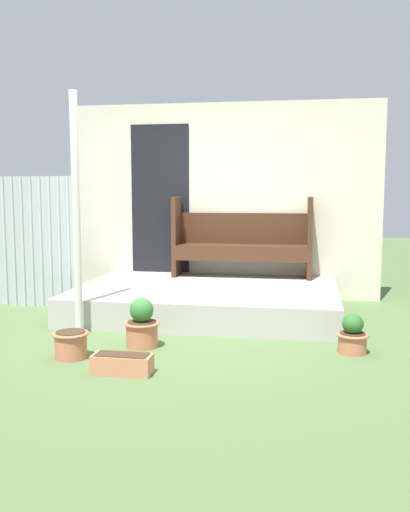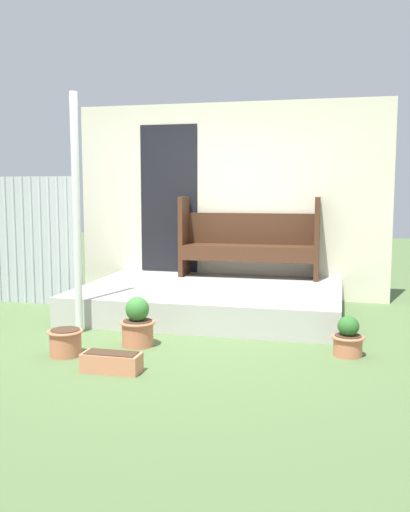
{
  "view_description": "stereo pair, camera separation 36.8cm",
  "coord_description": "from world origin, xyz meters",
  "px_view_note": "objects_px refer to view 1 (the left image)",
  "views": [
    {
      "loc": [
        1.32,
        -5.48,
        1.49
      ],
      "look_at": [
        0.28,
        0.37,
        0.77
      ],
      "focal_mm": 40.0,
      "sensor_mm": 36.0,
      "label": 1
    },
    {
      "loc": [
        1.68,
        -5.4,
        1.49
      ],
      "look_at": [
        0.28,
        0.37,
        0.77
      ],
      "focal_mm": 40.0,
      "sensor_mm": 36.0,
      "label": 2
    }
  ],
  "objects_px": {
    "support_post": "(76,215)",
    "flower_pot_middle": "(142,325)",
    "bench": "(242,238)",
    "planter_box_rect": "(122,364)",
    "flower_pot_left": "(71,344)",
    "flower_pot_right": "(353,336)"
  },
  "relations": [
    {
      "from": "flower_pot_right",
      "to": "flower_pot_left",
      "type": "bearing_deg",
      "value": -166.44
    },
    {
      "from": "bench",
      "to": "flower_pot_left",
      "type": "bearing_deg",
      "value": -113.94
    },
    {
      "from": "bench",
      "to": "planter_box_rect",
      "type": "xyz_separation_m",
      "value": [
        -0.61,
        -3.14,
        -0.74
      ]
    },
    {
      "from": "planter_box_rect",
      "to": "bench",
      "type": "bearing_deg",
      "value": 79.04
    },
    {
      "from": "flower_pot_left",
      "to": "flower_pot_right",
      "type": "xyz_separation_m",
      "value": [
        2.44,
        0.59,
        0.03
      ]
    },
    {
      "from": "bench",
      "to": "flower_pot_left",
      "type": "relative_size",
      "value": 5.67
    },
    {
      "from": "support_post",
      "to": "planter_box_rect",
      "type": "relative_size",
      "value": 5.03
    },
    {
      "from": "support_post",
      "to": "flower_pot_middle",
      "type": "xyz_separation_m",
      "value": [
        0.76,
        -0.33,
        -1.01
      ]
    },
    {
      "from": "support_post",
      "to": "planter_box_rect",
      "type": "xyz_separation_m",
      "value": [
        0.82,
        -1.11,
        -1.13
      ]
    },
    {
      "from": "planter_box_rect",
      "to": "support_post",
      "type": "bearing_deg",
      "value": 126.62
    },
    {
      "from": "bench",
      "to": "flower_pot_right",
      "type": "height_order",
      "value": "bench"
    },
    {
      "from": "flower_pot_middle",
      "to": "support_post",
      "type": "bearing_deg",
      "value": 156.41
    },
    {
      "from": "support_post",
      "to": "bench",
      "type": "distance_m",
      "value": 2.52
    },
    {
      "from": "flower_pot_left",
      "to": "support_post",
      "type": "bearing_deg",
      "value": 107.61
    },
    {
      "from": "bench",
      "to": "flower_pot_middle",
      "type": "relative_size",
      "value": 3.84
    },
    {
      "from": "flower_pot_left",
      "to": "planter_box_rect",
      "type": "distance_m",
      "value": 0.66
    },
    {
      "from": "bench",
      "to": "flower_pot_middle",
      "type": "height_order",
      "value": "bench"
    },
    {
      "from": "bench",
      "to": "flower_pot_right",
      "type": "xyz_separation_m",
      "value": [
        1.25,
        -2.23,
        -0.67
      ]
    },
    {
      "from": "support_post",
      "to": "flower_pot_middle",
      "type": "distance_m",
      "value": 1.3
    },
    {
      "from": "flower_pot_left",
      "to": "planter_box_rect",
      "type": "height_order",
      "value": "flower_pot_left"
    },
    {
      "from": "flower_pot_left",
      "to": "flower_pot_middle",
      "type": "xyz_separation_m",
      "value": [
        0.51,
        0.45,
        0.07
      ]
    },
    {
      "from": "bench",
      "to": "flower_pot_middle",
      "type": "bearing_deg",
      "value": -106.99
    }
  ]
}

